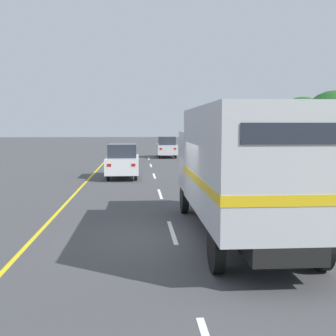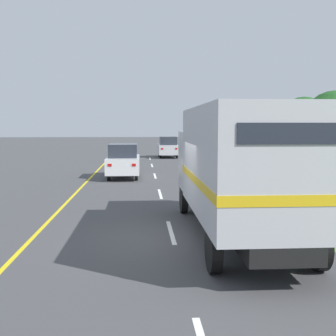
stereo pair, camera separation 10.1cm
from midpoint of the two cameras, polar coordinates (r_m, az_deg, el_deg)
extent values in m
plane|color=#444447|center=(11.24, 0.59, -9.48)|extent=(200.00, 200.00, 0.00)
cube|color=yellow|center=(22.48, -11.23, -1.90)|extent=(0.12, 54.21, 0.01)
cube|color=white|center=(11.88, 0.33, -8.63)|extent=(0.12, 2.60, 0.01)
cube|color=white|center=(18.34, -1.25, -3.51)|extent=(0.12, 2.60, 0.01)
cube|color=white|center=(24.87, -1.99, -1.07)|extent=(0.12, 2.60, 0.01)
cube|color=white|center=(31.43, -2.43, 0.36)|extent=(0.12, 2.60, 0.01)
cube|color=white|center=(38.00, -2.71, 1.29)|extent=(0.12, 2.60, 0.01)
cylinder|color=black|center=(14.35, 2.02, -4.10)|extent=(0.22, 1.00, 1.00)
cylinder|color=black|center=(14.74, 10.43, -3.93)|extent=(0.22, 1.00, 1.00)
cylinder|color=black|center=(8.67, 6.20, -10.73)|extent=(0.22, 1.00, 1.00)
cylinder|color=black|center=(9.29, 19.66, -9.91)|extent=(0.22, 1.00, 1.00)
cube|color=black|center=(11.35, 9.24, -5.89)|extent=(1.38, 7.87, 0.36)
cube|color=#B7B7BC|center=(10.13, 10.73, 0.97)|extent=(2.52, 5.77, 2.53)
cube|color=gold|center=(10.18, 10.69, -1.52)|extent=(2.54, 5.79, 0.20)
cube|color=#232833|center=(7.34, 16.61, 4.50)|extent=(1.89, 0.03, 0.36)
cube|color=#B7B7BC|center=(13.98, 6.61, 1.02)|extent=(2.42, 2.10, 1.90)
cube|color=#283342|center=(15.01, 5.87, 2.26)|extent=(2.14, 0.03, 0.85)
cylinder|color=black|center=(25.39, -7.81, -0.24)|extent=(0.16, 0.66, 0.66)
cylinder|color=black|center=(25.33, -4.48, -0.21)|extent=(0.16, 0.66, 0.66)
cylinder|color=black|center=(22.91, -8.22, -0.89)|extent=(0.16, 0.66, 0.66)
cylinder|color=black|center=(22.85, -4.52, -0.86)|extent=(0.16, 0.66, 0.66)
cube|color=white|center=(24.06, -6.26, 0.49)|extent=(1.80, 4.03, 0.87)
cube|color=#282D38|center=(23.84, -6.30, 2.38)|extent=(1.55, 2.22, 0.74)
cube|color=red|center=(22.07, -8.10, 0.39)|extent=(0.20, 0.03, 0.14)
cube|color=red|center=(22.02, -4.83, 0.42)|extent=(0.20, 0.03, 0.14)
cylinder|color=black|center=(40.56, -1.43, 2.04)|extent=(0.16, 0.66, 0.66)
cylinder|color=black|center=(40.66, 0.65, 2.05)|extent=(0.16, 0.66, 0.66)
cylinder|color=black|center=(38.12, -1.26, 1.80)|extent=(0.16, 0.66, 0.66)
cylinder|color=black|center=(38.22, 0.95, 1.81)|extent=(0.16, 0.66, 0.66)
cube|color=silver|center=(39.36, -0.28, 2.56)|extent=(1.80, 3.95, 0.87)
cube|color=#282D38|center=(39.16, -0.26, 3.73)|extent=(1.55, 2.17, 0.74)
cube|color=red|center=(37.33, -1.04, 2.63)|extent=(0.20, 0.03, 0.14)
cube|color=red|center=(37.42, 0.89, 2.63)|extent=(0.20, 0.03, 0.14)
cylinder|color=#9E9EA3|center=(19.99, 12.94, 0.88)|extent=(0.09, 0.09, 2.62)
cylinder|color=#9E9EA3|center=(20.43, 16.66, 0.89)|extent=(0.09, 0.09, 2.62)
cube|color=brown|center=(20.16, 14.87, 2.68)|extent=(1.98, 0.06, 1.35)
cube|color=brown|center=(20.36, 16.73, 5.07)|extent=(0.63, 0.06, 0.32)
cube|color=silver|center=(20.13, 14.90, 2.68)|extent=(1.54, 0.02, 0.24)
cylinder|color=#4C3823|center=(25.86, 21.16, 0.78)|extent=(0.37, 0.37, 1.77)
sphere|color=#1E511E|center=(25.78, 21.35, 5.86)|extent=(3.52, 3.52, 3.52)
cylinder|color=brown|center=(33.12, 17.49, 1.83)|extent=(0.28, 0.28, 1.69)
sphere|color=#1E511E|center=(33.05, 17.61, 5.92)|extent=(3.78, 3.78, 3.78)
cylinder|color=white|center=(11.91, 20.79, -6.64)|extent=(0.07, 0.07, 0.95)
cylinder|color=orange|center=(11.86, 20.83, -5.39)|extent=(0.08, 0.08, 0.10)
camera|label=1|loc=(0.05, -90.16, -0.02)|focal=45.00mm
camera|label=2|loc=(0.05, 89.84, 0.02)|focal=45.00mm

